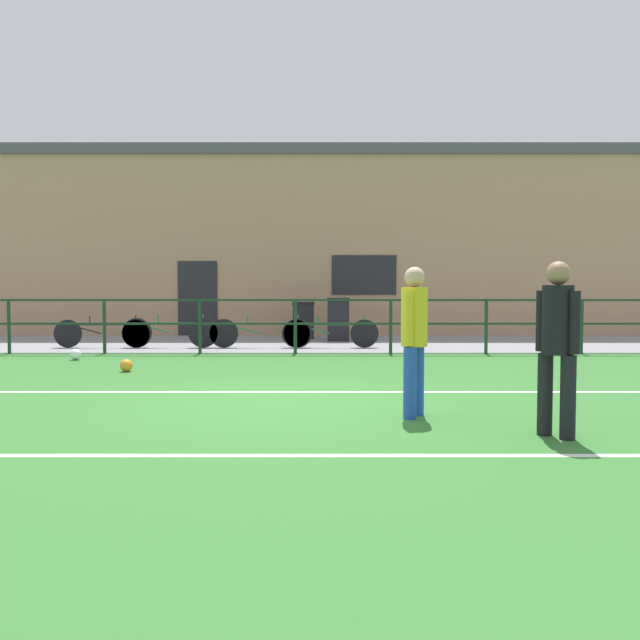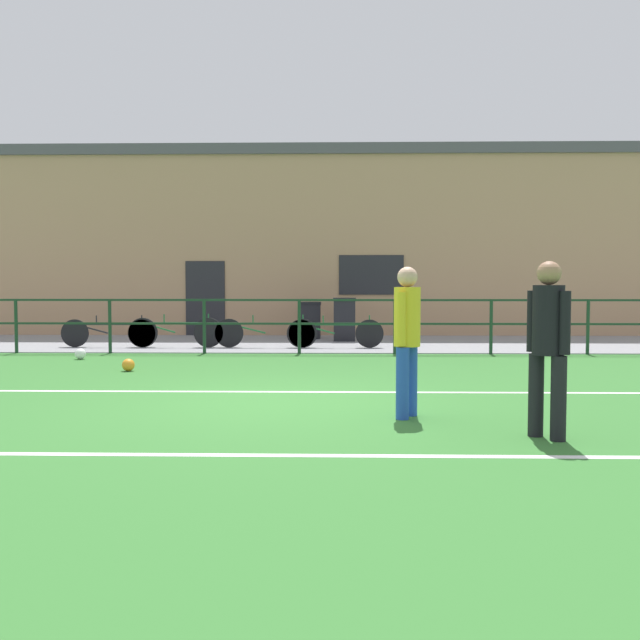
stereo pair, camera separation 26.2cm
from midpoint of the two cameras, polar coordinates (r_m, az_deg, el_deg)
The scene contains 16 objects.
ground at distance 8.88m, azimuth -2.89°, elevation -6.73°, with size 60.00×44.00×0.04m, color #33702D.
field_line_touchline at distance 9.64m, azimuth -2.55°, elevation -5.82°, with size 36.00×0.11×0.00m, color white.
field_line_hash at distance 6.18m, azimuth -4.81°, elevation -10.83°, with size 36.00×0.11×0.00m, color white.
pavement_strip at distance 17.30m, azimuth -0.81°, elevation -1.89°, with size 48.00×5.00×0.02m, color gray.
perimeter_fence at distance 14.76m, azimuth -1.18°, elevation 0.15°, with size 36.07×0.07×1.15m.
clubhouse_facade at distance 20.97m, azimuth -0.44°, elevation 6.30°, with size 28.00×2.56×5.36m.
player_goalkeeper at distance 7.05m, azimuth 18.96°, elevation -1.40°, with size 0.32×0.39×1.68m.
player_striker at distance 7.79m, azimuth 8.00°, elevation -0.98°, with size 0.29×0.41×1.66m.
soccer_ball_match at distance 14.44m, azimuth -18.31°, elevation -2.62°, with size 0.21×0.21×0.21m, color white.
soccer_ball_spare at distance 12.27m, azimuth -14.64°, elevation -3.53°, with size 0.21×0.21×0.21m, color orange.
bicycle_parked_0 at distance 15.96m, azimuth 1.68°, elevation -1.05°, with size 2.19×0.04×0.74m.
bicycle_parked_1 at distance 16.35m, azimuth -11.15°, elevation -0.96°, with size 2.17×0.04×0.76m.
bicycle_parked_2 at distance 16.75m, azimuth -16.32°, elevation -0.99°, with size 2.18×0.04×0.74m.
bicycle_parked_3 at distance 16.03m, azimuth -3.95°, elevation -1.02°, with size 2.33×0.04×0.75m.
trash_bin_0 at distance 18.58m, azimuth -0.41°, elevation -0.00°, with size 0.58×0.49×0.97m.
trash_bin_1 at distance 17.84m, azimuth 2.40°, elevation 0.07°, with size 0.57×0.49×1.09m.
Camera 2 is at (0.78, -8.72, 1.47)m, focal length 39.61 mm.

